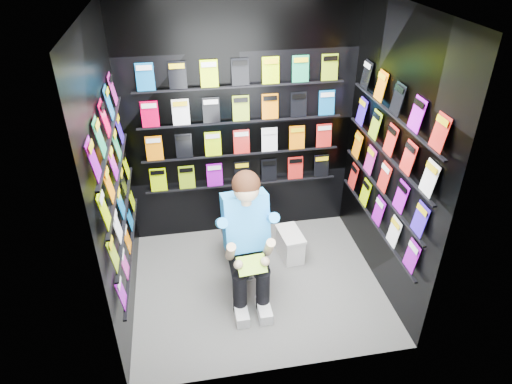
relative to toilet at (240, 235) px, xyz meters
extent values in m
plane|color=slate|center=(0.12, -0.37, -0.37)|extent=(2.40, 2.40, 0.00)
plane|color=white|center=(0.12, -0.37, 2.23)|extent=(2.40, 2.40, 0.00)
cube|color=black|center=(0.12, 0.63, 0.93)|extent=(2.40, 0.04, 2.60)
cube|color=black|center=(0.12, -1.37, 0.93)|extent=(2.40, 0.04, 2.60)
cube|color=black|center=(-1.08, -0.37, 0.93)|extent=(0.04, 2.00, 2.60)
cube|color=black|center=(1.32, -0.37, 0.93)|extent=(0.04, 2.00, 2.60)
imported|color=white|center=(0.00, 0.00, 0.00)|extent=(0.48, 0.78, 0.73)
cube|color=white|center=(0.54, 0.02, -0.23)|extent=(0.24, 0.39, 0.28)
cube|color=white|center=(0.54, 0.02, -0.08)|extent=(0.26, 0.41, 0.03)
cube|color=green|center=(0.00, -0.73, 0.21)|extent=(0.26, 0.17, 0.11)
camera|label=1|loc=(-0.49, -3.71, 2.80)|focal=32.00mm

